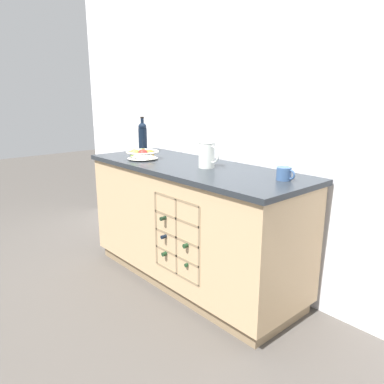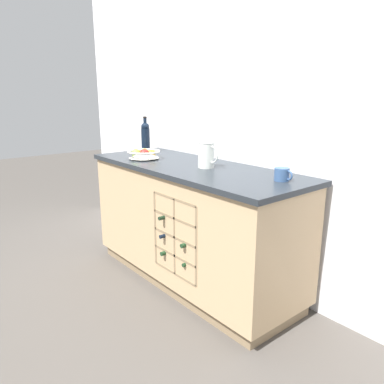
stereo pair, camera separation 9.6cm
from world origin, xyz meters
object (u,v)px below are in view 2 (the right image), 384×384
ceramic_mug (282,174)px  standing_wine_bottle (145,136)px  fruit_bowl (144,154)px  white_pitcher (207,154)px

ceramic_mug → standing_wine_bottle: 1.50m
fruit_bowl → standing_wine_bottle: bearing=144.9°
white_pitcher → ceramic_mug: (0.59, 0.08, -0.06)m
fruit_bowl → standing_wine_bottle: standing_wine_bottle is taller
fruit_bowl → white_pitcher: 0.61m
fruit_bowl → ceramic_mug: bearing=10.5°
white_pitcher → standing_wine_bottle: size_ratio=0.58×
fruit_bowl → ceramic_mug: 1.21m
fruit_bowl → ceramic_mug: fruit_bowl is taller
standing_wine_bottle → fruit_bowl: bearing=-35.1°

